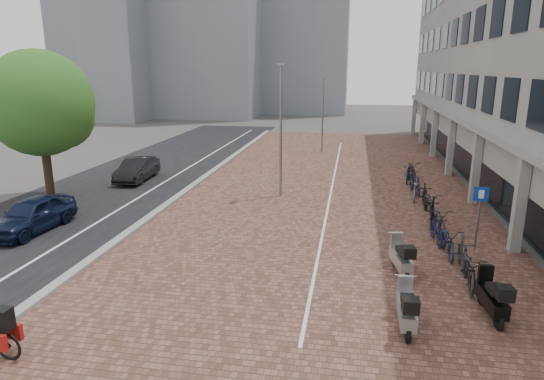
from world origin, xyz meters
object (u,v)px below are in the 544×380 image
at_px(car_navy, 32,215).
at_px(scooter_front, 401,256).
at_px(parking_sign, 479,209).
at_px(car_dark, 137,169).
at_px(scooter_mid, 492,296).
at_px(scooter_back, 407,307).

height_order(car_navy, scooter_front, car_navy).
bearing_deg(parking_sign, car_dark, 157.43).
bearing_deg(scooter_front, scooter_mid, -58.11).
bearing_deg(scooter_mid, car_navy, 162.24).
distance_m(car_dark, scooter_mid, 19.90).
relative_size(scooter_front, scooter_mid, 0.98).
xyz_separation_m(scooter_front, parking_sign, (2.72, 2.38, 0.94)).
height_order(car_navy, car_dark, car_navy).
distance_m(car_navy, car_dark, 8.63).
relative_size(scooter_mid, scooter_back, 1.03).
bearing_deg(scooter_front, car_dark, 132.56).
distance_m(scooter_front, scooter_mid, 3.02).
height_order(car_dark, parking_sign, parking_sign).
xyz_separation_m(car_navy, scooter_back, (13.55, -4.81, -0.08)).
bearing_deg(car_navy, scooter_front, -2.59).
distance_m(scooter_front, parking_sign, 3.73).
bearing_deg(scooter_back, car_navy, 160.74).
relative_size(car_dark, scooter_front, 2.26).
bearing_deg(parking_sign, car_navy, -174.01).
distance_m(car_dark, scooter_back, 18.91).
bearing_deg(parking_sign, scooter_mid, -95.16).
height_order(car_navy, scooter_mid, car_navy).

